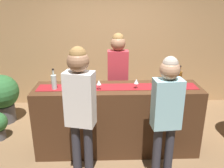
# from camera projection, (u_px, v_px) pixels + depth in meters

# --- Properties ---
(ground_plane) EXTENTS (10.00, 10.00, 0.00)m
(ground_plane) POSITION_uv_depth(u_px,v_px,m) (117.00, 148.00, 3.79)
(ground_plane) COLOR brown
(back_wall) EXTENTS (6.00, 0.12, 2.90)m
(back_wall) POSITION_uv_depth(u_px,v_px,m) (113.00, 38.00, 5.09)
(back_wall) COLOR tan
(back_wall) RESTS_ON ground
(bar_counter) EXTENTS (2.43, 0.60, 1.04)m
(bar_counter) POSITION_uv_depth(u_px,v_px,m) (117.00, 119.00, 3.62)
(bar_counter) COLOR #472B19
(bar_counter) RESTS_ON ground
(counter_runner_cloth) EXTENTS (2.31, 0.28, 0.01)m
(counter_runner_cloth) POSITION_uv_depth(u_px,v_px,m) (118.00, 87.00, 3.44)
(counter_runner_cloth) COLOR maroon
(counter_runner_cloth) RESTS_ON bar_counter
(wine_bottle_amber) EXTENTS (0.07, 0.07, 0.30)m
(wine_bottle_amber) POSITION_uv_depth(u_px,v_px,m) (179.00, 78.00, 3.47)
(wine_bottle_amber) COLOR brown
(wine_bottle_amber) RESTS_ON bar_counter
(wine_bottle_clear) EXTENTS (0.07, 0.07, 0.30)m
(wine_bottle_clear) POSITION_uv_depth(u_px,v_px,m) (54.00, 82.00, 3.32)
(wine_bottle_clear) COLOR #B2C6C1
(wine_bottle_clear) RESTS_ON bar_counter
(wine_glass_near_customer) EXTENTS (0.07, 0.07, 0.14)m
(wine_glass_near_customer) POSITION_uv_depth(u_px,v_px,m) (136.00, 82.00, 3.35)
(wine_glass_near_customer) COLOR silver
(wine_glass_near_customer) RESTS_ON bar_counter
(wine_glass_mid_counter) EXTENTS (0.07, 0.07, 0.14)m
(wine_glass_mid_counter) POSITION_uv_depth(u_px,v_px,m) (99.00, 83.00, 3.30)
(wine_glass_mid_counter) COLOR silver
(wine_glass_mid_counter) RESTS_ON bar_counter
(wine_glass_far_end) EXTENTS (0.07, 0.07, 0.14)m
(wine_glass_far_end) POSITION_uv_depth(u_px,v_px,m) (76.00, 82.00, 3.33)
(wine_glass_far_end) COLOR silver
(wine_glass_far_end) RESTS_ON bar_counter
(bartender) EXTENTS (0.35, 0.24, 1.74)m
(bartender) POSITION_uv_depth(u_px,v_px,m) (118.00, 73.00, 3.97)
(bartender) COLOR #26262B
(bartender) RESTS_ON ground
(customer_sipping) EXTENTS (0.36, 0.23, 1.66)m
(customer_sipping) POSITION_uv_depth(u_px,v_px,m) (167.00, 109.00, 2.83)
(customer_sipping) COLOR #33333D
(customer_sipping) RESTS_ON ground
(customer_browsing) EXTENTS (0.38, 0.28, 1.77)m
(customer_browsing) POSITION_uv_depth(u_px,v_px,m) (80.00, 103.00, 2.76)
(customer_browsing) COLOR #33333D
(customer_browsing) RESTS_ON ground
(potted_plant_tall) EXTENTS (0.64, 0.64, 0.93)m
(potted_plant_tall) POSITION_uv_depth(u_px,v_px,m) (2.00, 95.00, 4.47)
(potted_plant_tall) COLOR #4C4C51
(potted_plant_tall) RESTS_ON ground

